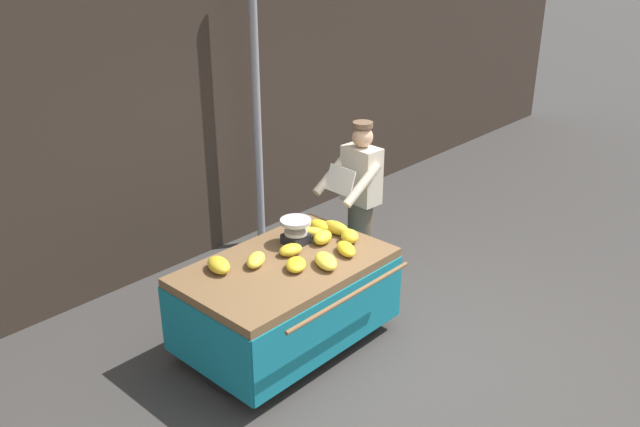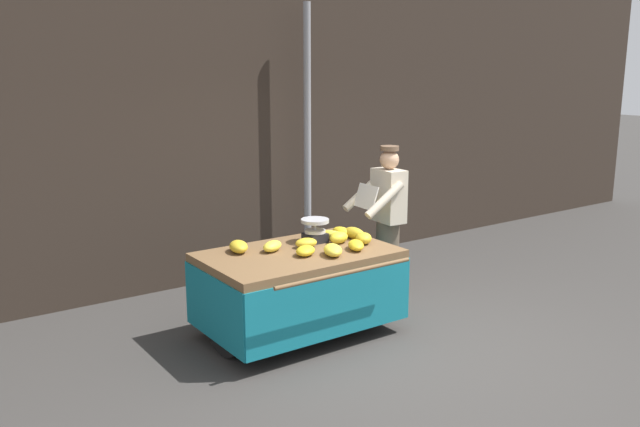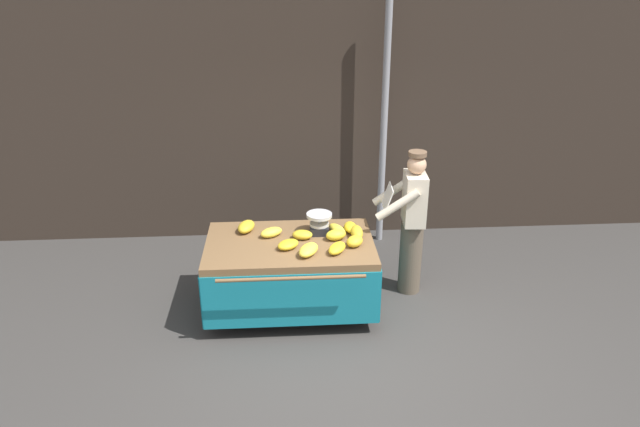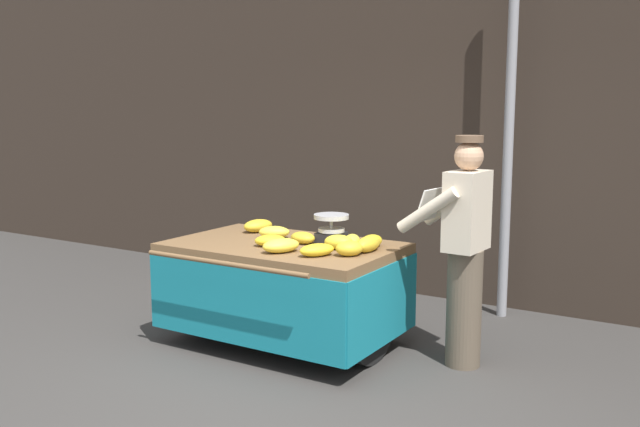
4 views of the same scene
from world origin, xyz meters
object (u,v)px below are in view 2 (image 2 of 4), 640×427
at_px(banana_bunch_0, 339,238).
at_px(vendor_person, 387,222).
at_px(banana_cart, 299,273).
at_px(banana_bunch_7, 305,251).
at_px(banana_bunch_2, 341,232).
at_px(banana_bunch_3, 356,245).
at_px(street_pole, 307,141).
at_px(banana_bunch_5, 239,247).
at_px(banana_bunch_9, 272,246).
at_px(banana_bunch_6, 355,233).
at_px(banana_bunch_8, 333,250).
at_px(banana_bunch_4, 364,238).
at_px(banana_bunch_1, 306,243).
at_px(weighing_scale, 315,230).
at_px(banana_bunch_10, 332,235).

xyz_separation_m(banana_bunch_0, vendor_person, (0.89, 0.30, -0.02)).
height_order(banana_cart, banana_bunch_7, banana_bunch_7).
distance_m(banana_bunch_2, vendor_person, 0.71).
xyz_separation_m(banana_bunch_0, banana_bunch_2, (0.18, 0.20, -0.01)).
bearing_deg(banana_bunch_7, banana_bunch_3, -13.30).
distance_m(street_pole, banana_bunch_7, 2.39).
distance_m(banana_bunch_5, banana_bunch_7, 0.64).
height_order(banana_bunch_0, banana_bunch_9, banana_bunch_0).
bearing_deg(banana_bunch_6, banana_bunch_8, -145.86).
xyz_separation_m(banana_bunch_5, vendor_person, (1.86, 0.03, -0.02)).
bearing_deg(banana_bunch_2, banana_bunch_0, -132.05).
relative_size(banana_bunch_0, banana_bunch_4, 1.08).
relative_size(street_pole, vendor_person, 1.92).
height_order(banana_bunch_8, vendor_person, vendor_person).
xyz_separation_m(banana_bunch_1, vendor_person, (1.24, 0.26, -0.01)).
bearing_deg(weighing_scale, banana_bunch_0, -45.82).
bearing_deg(banana_bunch_3, banana_bunch_5, 149.24).
height_order(banana_bunch_7, banana_bunch_10, banana_bunch_10).
bearing_deg(weighing_scale, banana_cart, -148.95).
xyz_separation_m(weighing_scale, banana_bunch_10, (0.20, -0.02, -0.07)).
height_order(banana_bunch_2, banana_bunch_9, same).
xyz_separation_m(banana_bunch_2, banana_bunch_3, (-0.19, -0.49, -0.00)).
height_order(banana_bunch_4, banana_bunch_8, banana_bunch_4).
xyz_separation_m(banana_bunch_0, banana_bunch_4, (0.18, -0.16, -0.00)).
relative_size(banana_bunch_8, banana_bunch_10, 1.02).
bearing_deg(banana_bunch_7, banana_bunch_1, 54.55).
bearing_deg(banana_bunch_2, banana_bunch_6, -71.24).
bearing_deg(banana_bunch_7, banana_bunch_6, 16.20).
relative_size(banana_bunch_0, vendor_person, 0.13).
height_order(weighing_scale, banana_bunch_2, weighing_scale).
distance_m(banana_bunch_6, banana_bunch_8, 0.65).
xyz_separation_m(banana_cart, banana_bunch_4, (0.68, -0.14, 0.27)).
relative_size(weighing_scale, banana_bunch_10, 0.96).
xyz_separation_m(banana_bunch_9, banana_bunch_10, (0.72, 0.03, -0.00)).
xyz_separation_m(banana_cart, banana_bunch_10, (0.53, 0.18, 0.26)).
relative_size(weighing_scale, banana_bunch_4, 1.35).
relative_size(banana_cart, banana_bunch_0, 8.14).
bearing_deg(banana_bunch_3, banana_bunch_1, 135.39).
relative_size(banana_cart, banana_bunch_10, 6.27).
bearing_deg(banana_bunch_5, banana_bunch_10, -6.97).
bearing_deg(banana_bunch_9, banana_bunch_8, -49.67).
xyz_separation_m(banana_cart, banana_bunch_0, (0.50, 0.03, 0.27)).
relative_size(banana_bunch_7, banana_bunch_10, 0.85).
height_order(weighing_scale, banana_bunch_5, weighing_scale).
relative_size(banana_bunch_8, vendor_person, 0.17).
xyz_separation_m(banana_cart, weighing_scale, (0.33, 0.20, 0.33)).
distance_m(banana_cart, banana_bunch_8, 0.44).
xyz_separation_m(banana_cart, vendor_person, (1.38, 0.33, 0.25)).
relative_size(street_pole, banana_bunch_10, 11.36).
bearing_deg(banana_bunch_9, banana_bunch_0, -10.35).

